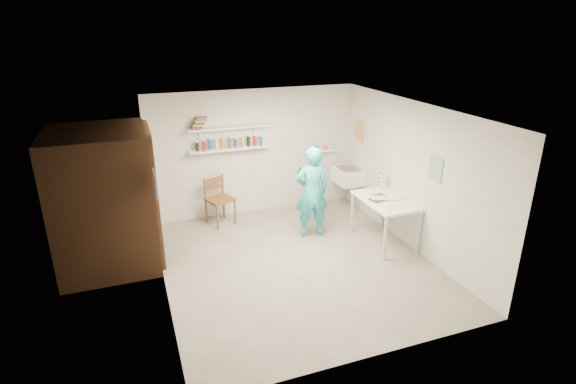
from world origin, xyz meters
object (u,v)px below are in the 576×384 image
object	(u,v)px
belfast_sink	(348,176)
wooden_chair	(220,199)
wall_clock	(306,174)
work_table	(384,221)
desk_lamp	(382,177)
man	(312,192)

from	to	relation	value
belfast_sink	wooden_chair	bearing A→B (deg)	176.15
wall_clock	work_table	size ratio (longest dim) A/B	0.25
wall_clock	desk_lamp	xyz separation A→B (m)	(1.26, -0.43, -0.07)
wooden_chair	work_table	xyz separation A→B (m)	(2.43, -1.70, -0.09)
man	desk_lamp	distance (m)	1.27
belfast_sink	wooden_chair	world-z (taller)	wooden_chair
man	wooden_chair	distance (m)	1.76
work_table	wall_clock	bearing A→B (deg)	139.66
wooden_chair	belfast_sink	bearing A→B (deg)	-25.76
belfast_sink	desk_lamp	size ratio (longest dim) A/B	4.09
belfast_sink	man	distance (m)	1.43
wall_clock	wooden_chair	xyz separation A→B (m)	(-1.37, 0.80, -0.60)
man	wall_clock	distance (m)	0.35
desk_lamp	man	bearing A→B (deg)	170.09
wall_clock	belfast_sink	bearing A→B (deg)	34.56
man	work_table	size ratio (longest dim) A/B	1.38
desk_lamp	work_table	bearing A→B (deg)	-112.42
wooden_chair	work_table	distance (m)	2.97
wall_clock	desk_lamp	world-z (taller)	wall_clock
wooden_chair	desk_lamp	distance (m)	2.95
man	wall_clock	size ratio (longest dim) A/B	5.56
wall_clock	work_table	bearing A→B (deg)	-34.01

